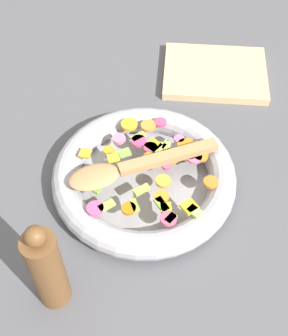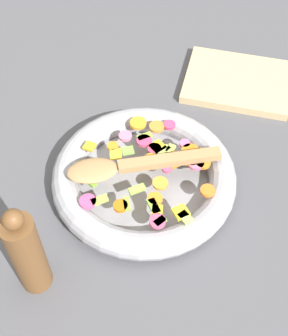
{
  "view_description": "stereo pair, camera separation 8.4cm",
  "coord_description": "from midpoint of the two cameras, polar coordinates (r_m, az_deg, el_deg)",
  "views": [
    {
      "loc": [
        -0.04,
        0.52,
        0.71
      ],
      "look_at": [
        0.0,
        0.0,
        0.05
      ],
      "focal_mm": 50.0,
      "sensor_mm": 36.0,
      "label": 1
    },
    {
      "loc": [
        -0.13,
        0.5,
        0.71
      ],
      "look_at": [
        0.0,
        0.0,
        0.05
      ],
      "focal_mm": 50.0,
      "sensor_mm": 36.0,
      "label": 2
    }
  ],
  "objects": [
    {
      "name": "chopped_vegetables",
      "position": [
        0.84,
        4.62,
        0.21
      ],
      "size": [
        0.26,
        0.25,
        0.01
      ],
      "color": "orange",
      "rests_on": "skillet"
    },
    {
      "name": "pepper_mill",
      "position": [
        0.71,
        -10.83,
        -10.39
      ],
      "size": [
        0.05,
        0.05,
        0.2
      ],
      "color": "brown",
      "rests_on": "ground_plane"
    },
    {
      "name": "skillet",
      "position": [
        0.86,
        2.78,
        -1.33
      ],
      "size": [
        0.34,
        0.34,
        0.05
      ],
      "color": "gray",
      "rests_on": "ground_plane"
    },
    {
      "name": "wooden_spoon",
      "position": [
        0.82,
        0.87,
        0.1
      ],
      "size": [
        0.27,
        0.15,
        0.01
      ],
      "color": "#A87F51",
      "rests_on": "chopped_vegetables"
    },
    {
      "name": "ground_plane",
      "position": [
        0.88,
        2.73,
        -2.2
      ],
      "size": [
        4.0,
        4.0,
        0.0
      ],
      "primitive_type": "plane",
      "color": "#4C4C51"
    },
    {
      "name": "cutting_board",
      "position": [
        1.09,
        13.54,
        10.08
      ],
      "size": [
        0.23,
        0.18,
        0.02
      ],
      "color": "tan",
      "rests_on": "ground_plane"
    }
  ]
}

